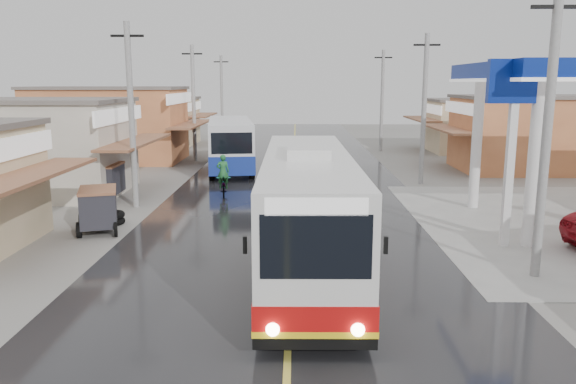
# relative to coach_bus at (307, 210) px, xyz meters

# --- Properties ---
(ground) EXTENTS (120.00, 120.00, 0.00)m
(ground) POSITION_rel_coach_bus_xyz_m (-0.49, -0.69, -1.78)
(ground) COLOR slate
(ground) RESTS_ON ground
(road) EXTENTS (12.00, 90.00, 0.02)m
(road) POSITION_rel_coach_bus_xyz_m (-0.49, 14.31, -1.77)
(road) COLOR black
(road) RESTS_ON ground
(centre_line) EXTENTS (0.15, 90.00, 0.01)m
(centre_line) POSITION_rel_coach_bus_xyz_m (-0.49, 14.31, -1.76)
(centre_line) COLOR #D8CC4C
(centre_line) RESTS_ON road
(shopfronts_left) EXTENTS (11.00, 44.00, 5.20)m
(shopfronts_left) POSITION_rel_coach_bus_xyz_m (-13.49, 17.31, -1.78)
(shopfronts_left) COLOR tan
(shopfronts_left) RESTS_ON ground
(utility_poles_left) EXTENTS (1.60, 50.00, 8.00)m
(utility_poles_left) POSITION_rel_coach_bus_xyz_m (-7.49, 15.31, -1.78)
(utility_poles_left) COLOR gray
(utility_poles_left) RESTS_ON ground
(utility_poles_right) EXTENTS (1.60, 36.00, 8.00)m
(utility_poles_right) POSITION_rel_coach_bus_xyz_m (6.51, 14.31, -1.78)
(utility_poles_right) COLOR gray
(utility_poles_right) RESTS_ON ground
(coach_bus) EXTENTS (2.81, 11.88, 3.70)m
(coach_bus) POSITION_rel_coach_bus_xyz_m (0.00, 0.00, 0.00)
(coach_bus) COLOR silver
(coach_bus) RESTS_ON road
(second_bus) EXTENTS (3.82, 9.78, 3.16)m
(second_bus) POSITION_rel_coach_bus_xyz_m (-4.46, 18.83, -0.08)
(second_bus) COLOR silver
(second_bus) RESTS_ON road
(cyclist) EXTENTS (0.90, 1.99, 2.07)m
(cyclist) POSITION_rel_coach_bus_xyz_m (-3.87, 10.79, -1.10)
(cyclist) COLOR black
(cyclist) RESTS_ON ground
(tricycle_near) EXTENTS (1.97, 2.28, 1.64)m
(tricycle_near) POSITION_rel_coach_bus_xyz_m (-7.64, 3.98, -0.85)
(tricycle_near) COLOR #26262D
(tricycle_near) RESTS_ON ground
(tricycle_far) EXTENTS (1.48, 2.22, 1.69)m
(tricycle_far) POSITION_rel_coach_bus_xyz_m (-9.39, 9.96, -0.82)
(tricycle_far) COLOR #26262D
(tricycle_far) RESTS_ON ground
(tyre_stack) EXTENTS (0.98, 0.98, 0.50)m
(tyre_stack) POSITION_rel_coach_bus_xyz_m (-7.53, 5.15, -1.53)
(tyre_stack) COLOR black
(tyre_stack) RESTS_ON ground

